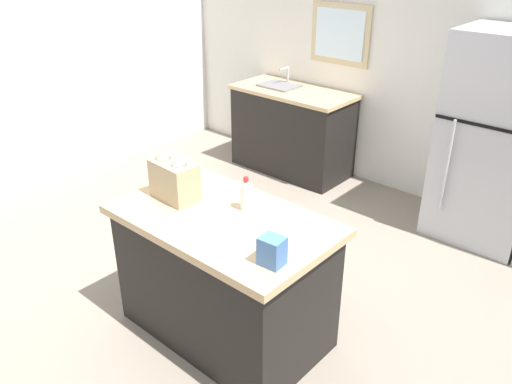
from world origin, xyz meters
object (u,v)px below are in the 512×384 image
at_px(refrigerator, 494,141).
at_px(small_box, 272,251).
at_px(shopping_bag, 174,180).
at_px(kitchen_island, 225,276).
at_px(bottle, 246,195).

relative_size(refrigerator, small_box, 11.12).
distance_m(shopping_bag, small_box, 0.95).
bearing_deg(refrigerator, small_box, -95.23).
bearing_deg(kitchen_island, small_box, -19.09).
height_order(kitchen_island, bottle, bottle).
bearing_deg(shopping_bag, bottle, 23.03).
bearing_deg(refrigerator, kitchen_island, -108.16).
relative_size(refrigerator, bottle, 8.05).
relative_size(small_box, bottle, 0.72).
relative_size(kitchen_island, shopping_bag, 4.31).
height_order(kitchen_island, small_box, small_box).
xyz_separation_m(kitchen_island, shopping_bag, (-0.39, -0.03, 0.56)).
bearing_deg(kitchen_island, shopping_bag, -175.92).
relative_size(refrigerator, shopping_bag, 5.56).
bearing_deg(kitchen_island, bottle, 74.12).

